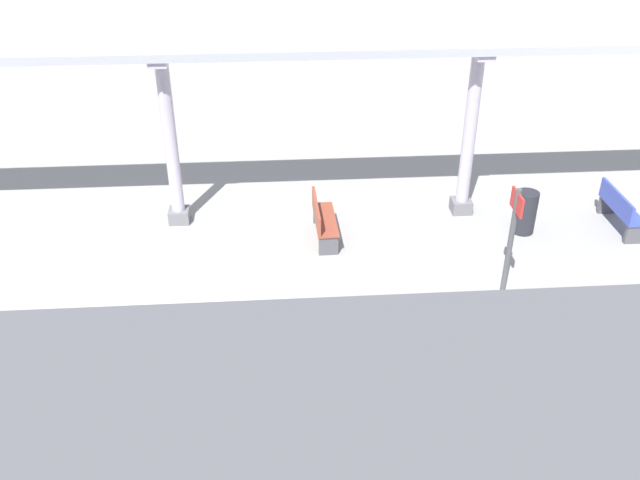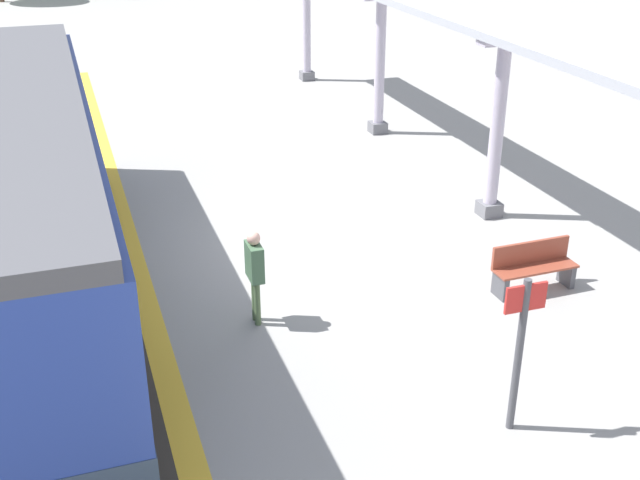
{
  "view_description": "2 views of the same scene",
  "coord_description": "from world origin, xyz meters",
  "px_view_note": "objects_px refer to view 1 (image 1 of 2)",
  "views": [
    {
      "loc": [
        -9.89,
        -2.01,
        7.4
      ],
      "look_at": [
        0.69,
        -2.78,
        1.1
      ],
      "focal_mm": 38.34,
      "sensor_mm": 36.0,
      "label": 1
    },
    {
      "loc": [
        -4.75,
        -13.23,
        6.64
      ],
      "look_at": [
        -1.05,
        -2.32,
        1.21
      ],
      "focal_mm": 44.17,
      "sensor_mm": 36.0,
      "label": 2
    }
  ],
  "objects_px": {
    "platform_info_sign": "(512,233)",
    "passenger_waiting_near_edge": "(315,348)",
    "bench_mid_platform": "(620,209)",
    "canopy_pillar_second": "(469,134)",
    "canopy_pillar_third": "(171,142)",
    "bench_near_end": "(322,220)",
    "trash_bin": "(525,212)"
  },
  "relations": [
    {
      "from": "platform_info_sign",
      "to": "passenger_waiting_near_edge",
      "type": "xyz_separation_m",
      "value": [
        -2.48,
        3.65,
        -0.32
      ]
    },
    {
      "from": "platform_info_sign",
      "to": "passenger_waiting_near_edge",
      "type": "height_order",
      "value": "platform_info_sign"
    },
    {
      "from": "bench_mid_platform",
      "to": "canopy_pillar_second",
      "type": "bearing_deg",
      "value": 73.37
    },
    {
      "from": "canopy_pillar_third",
      "to": "platform_info_sign",
      "type": "relative_size",
      "value": 1.69
    },
    {
      "from": "bench_near_end",
      "to": "passenger_waiting_near_edge",
      "type": "relative_size",
      "value": 0.94
    },
    {
      "from": "canopy_pillar_second",
      "to": "bench_mid_platform",
      "type": "relative_size",
      "value": 2.47
    },
    {
      "from": "canopy_pillar_second",
      "to": "platform_info_sign",
      "type": "relative_size",
      "value": 1.69
    },
    {
      "from": "passenger_waiting_near_edge",
      "to": "canopy_pillar_third",
      "type": "bearing_deg",
      "value": 24.63
    },
    {
      "from": "canopy_pillar_third",
      "to": "bench_near_end",
      "type": "height_order",
      "value": "canopy_pillar_third"
    },
    {
      "from": "canopy_pillar_third",
      "to": "trash_bin",
      "type": "xyz_separation_m",
      "value": [
        -0.98,
        -7.44,
        -1.41
      ]
    },
    {
      "from": "trash_bin",
      "to": "bench_near_end",
      "type": "bearing_deg",
      "value": 89.47
    },
    {
      "from": "canopy_pillar_second",
      "to": "canopy_pillar_third",
      "type": "xyz_separation_m",
      "value": [
        0.0,
        6.34,
        0.0
      ]
    },
    {
      "from": "canopy_pillar_second",
      "to": "passenger_waiting_near_edge",
      "type": "relative_size",
      "value": 2.32
    },
    {
      "from": "canopy_pillar_second",
      "to": "canopy_pillar_third",
      "type": "height_order",
      "value": "same"
    },
    {
      "from": "canopy_pillar_third",
      "to": "trash_bin",
      "type": "bearing_deg",
      "value": -97.52
    },
    {
      "from": "canopy_pillar_third",
      "to": "bench_mid_platform",
      "type": "bearing_deg",
      "value": -95.73
    },
    {
      "from": "bench_near_end",
      "to": "platform_info_sign",
      "type": "xyz_separation_m",
      "value": [
        -2.34,
        -3.2,
        0.89
      ]
    },
    {
      "from": "bench_mid_platform",
      "to": "platform_info_sign",
      "type": "bearing_deg",
      "value": 125.59
    },
    {
      "from": "trash_bin",
      "to": "passenger_waiting_near_edge",
      "type": "distance_m",
      "value": 6.8
    },
    {
      "from": "bench_mid_platform",
      "to": "trash_bin",
      "type": "xyz_separation_m",
      "value": [
        -0.02,
        2.1,
        0.03
      ]
    },
    {
      "from": "bench_mid_platform",
      "to": "platform_info_sign",
      "type": "height_order",
      "value": "platform_info_sign"
    },
    {
      "from": "trash_bin",
      "to": "passenger_waiting_near_edge",
      "type": "height_order",
      "value": "passenger_waiting_near_edge"
    },
    {
      "from": "bench_mid_platform",
      "to": "passenger_waiting_near_edge",
      "type": "relative_size",
      "value": 0.94
    },
    {
      "from": "bench_near_end",
      "to": "bench_mid_platform",
      "type": "xyz_separation_m",
      "value": [
        -0.02,
        -6.45,
        0.0
      ]
    },
    {
      "from": "platform_info_sign",
      "to": "trash_bin",
      "type": "bearing_deg",
      "value": -26.52
    },
    {
      "from": "canopy_pillar_third",
      "to": "bench_near_end",
      "type": "relative_size",
      "value": 2.46
    },
    {
      "from": "canopy_pillar_second",
      "to": "passenger_waiting_near_edge",
      "type": "bearing_deg",
      "value": 147.33
    },
    {
      "from": "bench_mid_platform",
      "to": "passenger_waiting_near_edge",
      "type": "bearing_deg",
      "value": 124.83
    },
    {
      "from": "bench_near_end",
      "to": "passenger_waiting_near_edge",
      "type": "bearing_deg",
      "value": 174.61
    },
    {
      "from": "platform_info_sign",
      "to": "passenger_waiting_near_edge",
      "type": "bearing_deg",
      "value": 124.15
    },
    {
      "from": "bench_near_end",
      "to": "trash_bin",
      "type": "bearing_deg",
      "value": -90.53
    },
    {
      "from": "trash_bin",
      "to": "canopy_pillar_second",
      "type": "bearing_deg",
      "value": 48.39
    }
  ]
}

